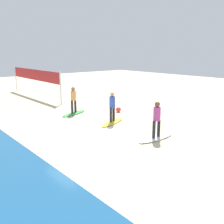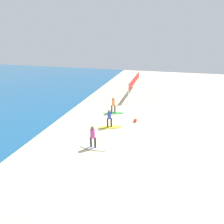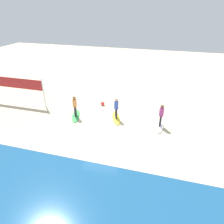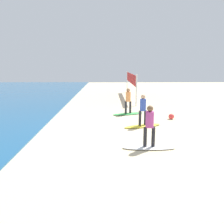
# 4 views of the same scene
# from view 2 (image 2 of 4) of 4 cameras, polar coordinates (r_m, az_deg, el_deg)

# --- Properties ---
(ground_plane) EXTENTS (60.00, 60.00, 0.00)m
(ground_plane) POSITION_cam_2_polar(r_m,az_deg,el_deg) (16.67, -7.78, -3.43)
(ground_plane) COLOR beige
(surfboard_white) EXTENTS (0.60, 2.11, 0.09)m
(surfboard_white) POSITION_cam_2_polar(r_m,az_deg,el_deg) (12.98, -6.00, -11.21)
(surfboard_white) COLOR white
(surfboard_white) RESTS_ON ground
(surfer_white) EXTENTS (0.32, 0.46, 1.64)m
(surfer_white) POSITION_cam_2_polar(r_m,az_deg,el_deg) (12.46, -6.18, -7.40)
(surfer_white) COLOR #232328
(surfer_white) RESTS_ON surfboard_white
(surfboard_yellow) EXTENTS (1.28, 2.16, 0.09)m
(surfboard_yellow) POSITION_cam_2_polar(r_m,az_deg,el_deg) (15.64, -0.82, -4.83)
(surfboard_yellow) COLOR yellow
(surfboard_yellow) RESTS_ON ground
(surfer_yellow) EXTENTS (0.32, 0.44, 1.64)m
(surfer_yellow) POSITION_cam_2_polar(r_m,az_deg,el_deg) (15.21, -0.84, -1.51)
(surfer_yellow) COLOR #232328
(surfer_yellow) RESTS_ON surfboard_yellow
(surfboard_green) EXTENTS (1.22, 2.17, 0.09)m
(surfboard_green) POSITION_cam_2_polar(r_m,az_deg,el_deg) (18.53, 0.41, -0.33)
(surfboard_green) COLOR green
(surfboard_green) RESTS_ON ground
(surfer_green) EXTENTS (0.32, 0.44, 1.64)m
(surfer_green) POSITION_cam_2_polar(r_m,az_deg,el_deg) (18.17, 0.42, 2.56)
(surfer_green) COLOR #232328
(surfer_green) RESTS_ON surfboard_green
(volleyball_net) EXTENTS (9.10, 0.12, 2.50)m
(volleyball_net) POSITION_cam_2_polar(r_m,az_deg,el_deg) (25.09, 7.17, 9.77)
(volleyball_net) COLOR silver
(volleyball_net) RESTS_ON ground
(beach_ball) EXTENTS (0.33, 0.33, 0.33)m
(beach_ball) POSITION_cam_2_polar(r_m,az_deg,el_deg) (16.76, 7.41, -2.63)
(beach_ball) COLOR #E53838
(beach_ball) RESTS_ON ground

